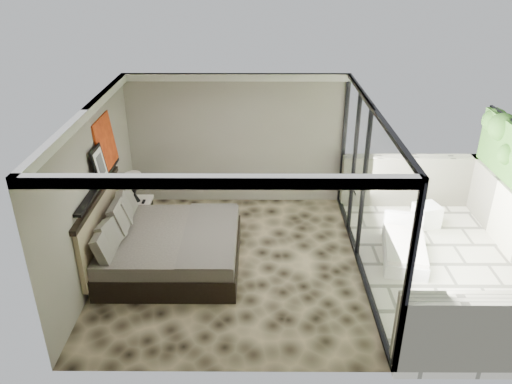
{
  "coord_description": "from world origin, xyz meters",
  "views": [
    {
      "loc": [
        0.46,
        -7.35,
        5.01
      ],
      "look_at": [
        0.42,
        0.4,
        1.22
      ],
      "focal_mm": 35.0,
      "sensor_mm": 36.0,
      "label": 1
    }
  ],
  "objects_px": {
    "bed": "(165,246)",
    "nightstand": "(140,212)",
    "table_lamp": "(134,184)",
    "ottoman": "(426,215)",
    "lounger": "(404,248)"
  },
  "relations": [
    {
      "from": "nightstand",
      "to": "table_lamp",
      "type": "relative_size",
      "value": 0.82
    },
    {
      "from": "nightstand",
      "to": "lounger",
      "type": "relative_size",
      "value": 0.31
    },
    {
      "from": "nightstand",
      "to": "bed",
      "type": "bearing_deg",
      "value": -55.48
    },
    {
      "from": "bed",
      "to": "table_lamp",
      "type": "height_order",
      "value": "bed"
    },
    {
      "from": "nightstand",
      "to": "ottoman",
      "type": "relative_size",
      "value": 1.09
    },
    {
      "from": "lounger",
      "to": "bed",
      "type": "bearing_deg",
      "value": -165.15
    },
    {
      "from": "nightstand",
      "to": "lounger",
      "type": "xyz_separation_m",
      "value": [
        4.99,
        -1.19,
        -0.07
      ]
    },
    {
      "from": "ottoman",
      "to": "lounger",
      "type": "distance_m",
      "value": 1.36
    },
    {
      "from": "bed",
      "to": "lounger",
      "type": "bearing_deg",
      "value": 3.87
    },
    {
      "from": "bed",
      "to": "table_lamp",
      "type": "distance_m",
      "value": 1.73
    },
    {
      "from": "table_lamp",
      "to": "lounger",
      "type": "distance_m",
      "value": 5.23
    },
    {
      "from": "nightstand",
      "to": "table_lamp",
      "type": "distance_m",
      "value": 0.66
    },
    {
      "from": "bed",
      "to": "nightstand",
      "type": "bearing_deg",
      "value": 117.31
    },
    {
      "from": "bed",
      "to": "lounger",
      "type": "xyz_separation_m",
      "value": [
        4.23,
        0.29,
        -0.2
      ]
    },
    {
      "from": "bed",
      "to": "table_lamp",
      "type": "relative_size",
      "value": 3.99
    }
  ]
}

